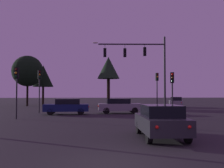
# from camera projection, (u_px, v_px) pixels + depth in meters

# --- Properties ---
(ground_plane) EXTENTS (168.00, 168.00, 0.00)m
(ground_plane) POSITION_uv_depth(u_px,v_px,m) (98.00, 110.00, 31.79)
(ground_plane) COLOR #262326
(ground_plane) RESTS_ON ground
(traffic_signal_mast_arm) EXTENTS (7.49, 0.66, 7.88)m
(traffic_signal_mast_arm) POSITION_uv_depth(u_px,v_px,m) (142.00, 60.00, 26.17)
(traffic_signal_mast_arm) COLOR #232326
(traffic_signal_mast_arm) RESTS_ON ground
(traffic_light_corner_left) EXTENTS (0.36, 0.38, 4.50)m
(traffic_light_corner_left) POSITION_uv_depth(u_px,v_px,m) (39.00, 83.00, 27.02)
(traffic_light_corner_left) COLOR #232326
(traffic_light_corner_left) RESTS_ON ground
(traffic_light_corner_right) EXTENTS (0.34, 0.38, 3.81)m
(traffic_light_corner_right) POSITION_uv_depth(u_px,v_px,m) (172.00, 85.00, 21.40)
(traffic_light_corner_right) COLOR #232326
(traffic_light_corner_right) RESTS_ON ground
(traffic_light_median) EXTENTS (0.36, 0.38, 4.13)m
(traffic_light_median) POSITION_uv_depth(u_px,v_px,m) (17.00, 82.00, 20.42)
(traffic_light_median) COLOR #232326
(traffic_light_median) RESTS_ON ground
(traffic_light_far_side) EXTENTS (0.34, 0.37, 4.39)m
(traffic_light_far_side) POSITION_uv_depth(u_px,v_px,m) (157.00, 84.00, 29.25)
(traffic_light_far_side) COLOR #232326
(traffic_light_far_side) RESTS_ON ground
(car_nearside_lane) EXTENTS (1.87, 4.12, 1.52)m
(car_nearside_lane) POSITION_uv_depth(u_px,v_px,m) (161.00, 121.00, 11.74)
(car_nearside_lane) COLOR #232328
(car_nearside_lane) RESTS_ON ground
(car_crossing_left) EXTENTS (4.40, 1.81, 1.52)m
(car_crossing_left) POSITION_uv_depth(u_px,v_px,m) (119.00, 106.00, 26.00)
(car_crossing_left) COLOR gray
(car_crossing_left) RESTS_ON ground
(car_crossing_right) EXTENTS (4.41, 1.95, 1.52)m
(car_crossing_right) POSITION_uv_depth(u_px,v_px,m) (67.00, 106.00, 24.67)
(car_crossing_right) COLOR #0F1947
(car_crossing_right) RESTS_ON ground
(car_far_lane) EXTENTS (2.64, 4.49, 1.52)m
(car_far_lane) POSITION_uv_depth(u_px,v_px,m) (176.00, 102.00, 36.78)
(car_far_lane) COLOR gray
(car_far_lane) RESTS_ON ground
(tree_behind_sign) EXTENTS (3.27, 3.27, 7.43)m
(tree_behind_sign) POSITION_uv_depth(u_px,v_px,m) (108.00, 68.00, 37.56)
(tree_behind_sign) COLOR black
(tree_behind_sign) RESTS_ON ground
(tree_left_far) EXTENTS (4.94, 4.94, 8.07)m
(tree_left_far) POSITION_uv_depth(u_px,v_px,m) (28.00, 71.00, 40.83)
(tree_left_far) COLOR black
(tree_left_far) RESTS_ON ground
(tree_center_horizon) EXTENTS (3.67, 3.67, 7.11)m
(tree_center_horizon) POSITION_uv_depth(u_px,v_px,m) (43.00, 76.00, 46.14)
(tree_center_horizon) COLOR black
(tree_center_horizon) RESTS_ON ground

